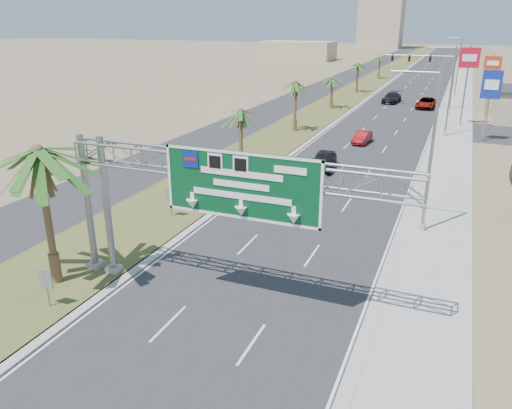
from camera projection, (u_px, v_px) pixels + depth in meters
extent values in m
cube|color=#28282B|center=(422.00, 81.00, 110.88)|extent=(12.00, 300.00, 0.02)
cube|color=#9E9B93|center=(463.00, 82.00, 107.85)|extent=(4.00, 300.00, 0.10)
cube|color=#4D5324|center=(376.00, 79.00, 114.40)|extent=(7.00, 300.00, 0.12)
cube|color=#28282B|center=(346.00, 78.00, 116.90)|extent=(8.00, 300.00, 0.02)
cylinder|color=gray|center=(107.00, 208.00, 25.31)|extent=(0.36, 0.36, 7.40)
cylinder|color=gray|center=(88.00, 205.00, 25.73)|extent=(0.36, 0.36, 7.40)
cube|color=#9E9B93|center=(114.00, 270.00, 26.52)|extent=(0.70, 0.70, 0.40)
cube|color=#9E9B93|center=(96.00, 266.00, 26.95)|extent=(0.70, 0.70, 0.40)
cube|color=#074120|center=(242.00, 186.00, 21.37)|extent=(7.20, 0.12, 3.00)
cube|color=navy|center=(190.00, 159.00, 21.82)|extent=(0.75, 0.03, 0.75)
cone|color=white|center=(241.00, 211.00, 21.70)|extent=(0.56, 0.56, 0.45)
cylinder|color=brown|center=(48.00, 220.00, 24.35)|extent=(0.36, 0.36, 7.00)
cylinder|color=brown|center=(56.00, 268.00, 25.27)|extent=(0.54, 0.54, 1.68)
cylinder|color=brown|center=(241.00, 138.00, 45.65)|extent=(0.36, 0.36, 5.00)
cylinder|color=brown|center=(241.00, 159.00, 46.30)|extent=(0.54, 0.54, 1.20)
cylinder|color=brown|center=(295.00, 108.00, 59.40)|extent=(0.36, 0.36, 5.80)
cylinder|color=brown|center=(295.00, 126.00, 60.17)|extent=(0.54, 0.54, 1.39)
cylinder|color=brown|center=(332.00, 94.00, 75.26)|extent=(0.36, 0.36, 4.50)
cylinder|color=brown|center=(331.00, 105.00, 75.85)|extent=(0.54, 0.54, 1.08)
cylinder|color=brown|center=(357.00, 79.00, 91.63)|extent=(0.36, 0.36, 5.20)
cylinder|color=brown|center=(356.00, 90.00, 92.32)|extent=(0.54, 0.54, 1.25)
cylinder|color=brown|center=(379.00, 68.00, 113.41)|extent=(0.36, 0.36, 4.80)
cylinder|color=brown|center=(379.00, 77.00, 114.05)|extent=(0.54, 0.54, 1.15)
cylinder|color=gray|center=(431.00, 155.00, 30.07)|extent=(0.20, 0.20, 10.00)
cylinder|color=gray|center=(416.00, 72.00, 28.88)|extent=(2.80, 0.12, 0.12)
cube|color=slate|center=(391.00, 73.00, 29.41)|extent=(0.50, 0.22, 0.18)
cylinder|color=#9E9B93|center=(422.00, 228.00, 31.72)|extent=(0.44, 0.44, 0.50)
cylinder|color=gray|center=(450.00, 93.00, 56.12)|extent=(0.20, 0.20, 10.00)
cylinder|color=gray|center=(443.00, 47.00, 54.94)|extent=(2.80, 0.12, 0.12)
cube|color=slate|center=(429.00, 48.00, 55.47)|extent=(0.50, 0.22, 0.18)
cylinder|color=#9E9B93|center=(445.00, 134.00, 57.77)|extent=(0.44, 0.44, 0.50)
cylinder|color=gray|center=(458.00, 67.00, 87.38)|extent=(0.20, 0.20, 10.00)
cylinder|color=gray|center=(454.00, 38.00, 86.20)|extent=(2.80, 0.12, 0.12)
cube|color=slate|center=(445.00, 38.00, 86.73)|extent=(0.50, 0.22, 0.18)
cylinder|color=#9E9B93|center=(455.00, 94.00, 89.03)|extent=(0.44, 0.44, 0.50)
cylinder|color=gray|center=(452.00, 82.00, 73.94)|extent=(0.28, 0.28, 8.00)
cylinder|color=gray|center=(420.00, 56.00, 74.43)|extent=(10.00, 0.18, 0.18)
cube|color=black|center=(430.00, 59.00, 73.86)|extent=(0.32, 0.18, 0.95)
cube|color=black|center=(409.00, 58.00, 74.93)|extent=(0.32, 0.18, 0.95)
cube|color=black|center=(392.00, 58.00, 75.81)|extent=(0.32, 0.18, 0.95)
sphere|color=red|center=(431.00, 57.00, 73.66)|extent=(0.22, 0.22, 0.22)
imported|color=black|center=(455.00, 62.00, 72.90)|extent=(0.16, 0.16, 0.60)
cylinder|color=#9E9B93|center=(449.00, 108.00, 75.23)|extent=(0.56, 0.56, 0.60)
cylinder|color=gray|center=(48.00, 291.00, 23.02)|extent=(0.08, 0.08, 1.80)
cube|color=slate|center=(45.00, 278.00, 22.78)|extent=(0.75, 0.06, 0.95)
cylinder|color=gray|center=(171.00, 206.00, 33.69)|extent=(0.08, 0.08, 1.80)
cube|color=slate|center=(170.00, 196.00, 33.45)|extent=(0.75, 0.06, 0.95)
cube|color=tan|center=(382.00, 10.00, 237.72)|extent=(20.00, 16.00, 35.00)
cube|color=tan|center=(297.00, 51.00, 169.20)|extent=(24.00, 14.00, 6.00)
imported|color=black|center=(324.00, 160.00, 44.80)|extent=(2.40, 5.03, 1.66)
imported|color=maroon|center=(362.00, 137.00, 54.44)|extent=(1.66, 4.09, 1.32)
imported|color=gray|center=(426.00, 103.00, 76.01)|extent=(3.00, 5.84, 1.58)
imported|color=black|center=(392.00, 98.00, 81.13)|extent=(2.80, 5.80, 1.63)
cylinder|color=gray|center=(465.00, 87.00, 62.19)|extent=(0.20, 0.20, 9.76)
cube|color=red|center=(470.00, 58.00, 60.98)|extent=(2.41, 0.82, 2.40)
cube|color=white|center=(469.00, 58.00, 60.82)|extent=(1.65, 0.41, 0.84)
cylinder|color=gray|center=(488.00, 106.00, 54.25)|extent=(0.20, 0.20, 7.89)
cube|color=navy|center=(492.00, 85.00, 53.47)|extent=(2.02, 0.46, 3.00)
cube|color=white|center=(492.00, 85.00, 53.31)|extent=(1.40, 0.16, 1.05)
cylinder|color=gray|center=(489.00, 85.00, 69.74)|extent=(0.20, 0.20, 8.24)
cube|color=red|center=(493.00, 63.00, 68.69)|extent=(2.22, 0.71, 1.80)
cube|color=white|center=(493.00, 63.00, 68.53)|extent=(1.52, 0.33, 0.63)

